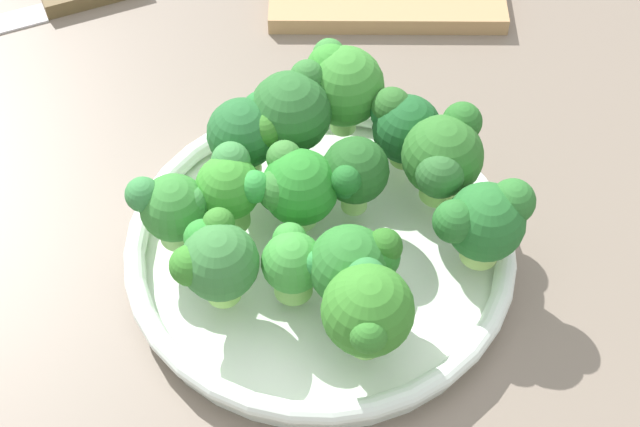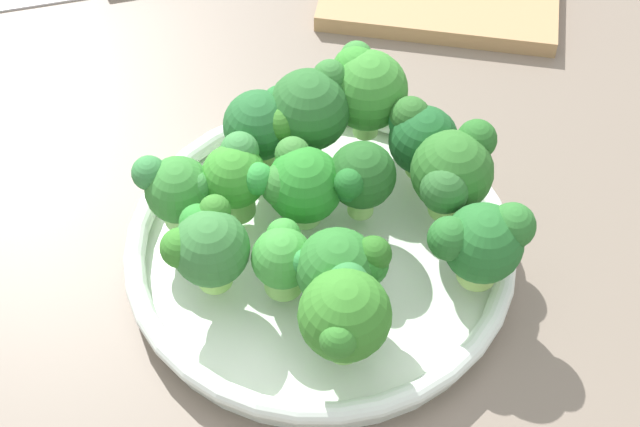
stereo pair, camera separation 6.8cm
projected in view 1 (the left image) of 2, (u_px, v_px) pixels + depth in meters
ground_plane at (307, 241)px, 75.45cm from camera, size 130.00×130.00×2.50cm
bowl at (320, 251)px, 71.54cm from camera, size 28.47×28.47×2.84cm
broccoli_floret_0 at (354, 174)px, 69.13cm from camera, size 4.88×5.43×6.44cm
broccoli_floret_1 at (299, 187)px, 68.66cm from camera, size 5.89×5.51×6.42cm
broccoli_floret_2 at (356, 265)px, 64.37cm from camera, size 5.94×5.60×6.50cm
broccoli_floret_3 at (216, 260)px, 64.64cm from camera, size 5.60×5.74×6.44cm
broccoli_floret_4 at (293, 262)px, 65.42cm from camera, size 4.50×4.72×5.37cm
broccoli_floret_5 at (231, 186)px, 68.57cm from camera, size 5.49×5.12×6.46cm
broccoli_floret_6 at (346, 84)px, 73.74cm from camera, size 6.62×6.15×7.58cm
broccoli_floret_7 at (246, 133)px, 71.57cm from camera, size 5.73×5.91×6.63cm
broccoli_floret_8 at (402, 125)px, 72.66cm from camera, size 5.59×5.21×6.19cm
broccoli_floret_9 at (290, 111)px, 72.05cm from camera, size 6.18×6.69×7.63cm
broccoli_floret_10 at (444, 157)px, 69.64cm from camera, size 5.93×7.70×7.24cm
broccoli_floret_11 at (173, 208)px, 68.01cm from camera, size 5.63×4.86×5.88cm
broccoli_floret_12 at (484, 224)px, 66.39cm from camera, size 6.43×5.97×6.70cm
broccoli_floret_13 at (367, 310)px, 61.61cm from camera, size 6.01×6.57×7.34cm
knife at (45, 8)px, 89.76cm from camera, size 21.30×19.67×1.50cm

